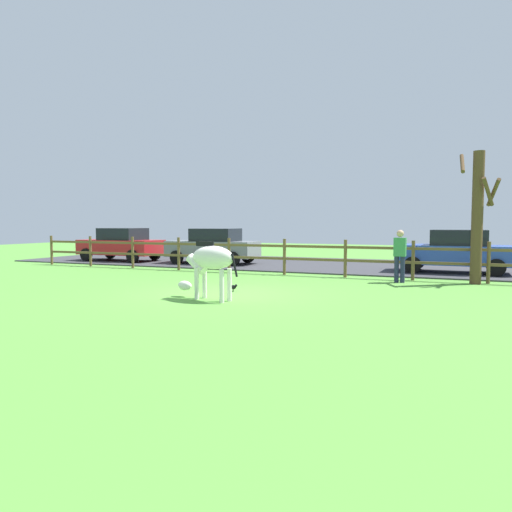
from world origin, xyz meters
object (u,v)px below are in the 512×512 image
bare_tree (478,215)px  crow_on_grass (233,287)px  zebra (210,262)px  parked_car_grey (213,246)px  parked_car_blue (455,251)px  visitor_near_fence (400,254)px  parked_car_red (121,244)px

bare_tree → crow_on_grass: (-6.12, -4.29, -1.97)m
bare_tree → zebra: (-6.03, -5.79, -1.17)m
bare_tree → parked_car_grey: size_ratio=0.99×
zebra → parked_car_blue: (5.45, 8.66, -0.08)m
bare_tree → crow_on_grass: bare_tree is taller
parked_car_grey → visitor_near_fence: visitor_near_fence is taller
parked_car_blue → parked_car_grey: bearing=179.5°
bare_tree → visitor_near_fence: 2.54m
parked_car_blue → crow_on_grass: bearing=-127.7°
parked_car_red → bare_tree: bearing=-10.0°
bare_tree → crow_on_grass: bearing=-145.0°
bare_tree → parked_car_red: 15.67m
parked_car_grey → zebra: bearing=-62.8°
zebra → parked_car_blue: size_ratio=0.47×
zebra → parked_car_grey: bearing=117.2°
zebra → visitor_near_fence: bearing=53.8°
parked_car_grey → visitor_near_fence: bearing=-22.7°
parked_car_grey → parked_car_blue: size_ratio=1.01×
crow_on_grass → parked_car_grey: parked_car_grey is taller
bare_tree → crow_on_grass: size_ratio=18.65×
parked_car_blue → visitor_near_fence: size_ratio=2.46×
parked_car_blue → parked_car_red: bearing=-179.4°
parked_car_red → zebra: bearing=-42.3°
parked_car_grey → parked_car_blue: bearing=-0.5°
crow_on_grass → parked_car_blue: bearing=52.3°
crow_on_grass → parked_car_red: (-9.26, 7.01, 0.72)m
bare_tree → parked_car_blue: 3.19m
parked_car_red → crow_on_grass: bearing=-37.1°
parked_car_blue → visitor_near_fence: 3.76m
bare_tree → visitor_near_fence: bearing=-166.4°
parked_car_blue → parked_car_red: (-14.79, -0.16, 0.00)m
zebra → visitor_near_fence: size_ratio=1.16×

